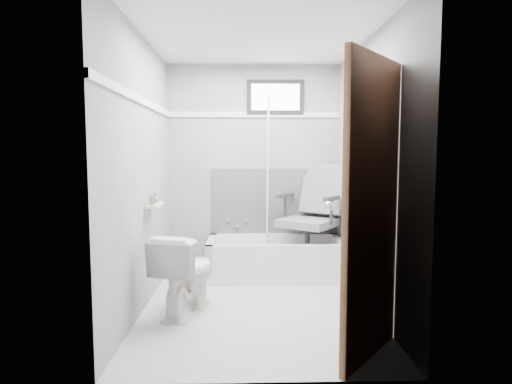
{
  "coord_description": "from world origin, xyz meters",
  "views": [
    {
      "loc": [
        -0.11,
        -3.75,
        1.37
      ],
      "look_at": [
        0.0,
        0.35,
        1.0
      ],
      "focal_mm": 30.0,
      "sensor_mm": 36.0,
      "label": 1
    }
  ],
  "objects_px": {
    "bathtub": "(275,258)",
    "toilet": "(186,273)",
    "office_chair": "(308,215)",
    "soap_bottle_b": "(155,198)",
    "soap_bottle_a": "(152,199)",
    "door": "(429,217)"
  },
  "relations": [
    {
      "from": "bathtub",
      "to": "soap_bottle_b",
      "type": "xyz_separation_m",
      "value": [
        -1.17,
        -0.71,
        0.75
      ]
    },
    {
      "from": "office_chair",
      "to": "door",
      "type": "bearing_deg",
      "value": -44.05
    },
    {
      "from": "bathtub",
      "to": "office_chair",
      "type": "distance_m",
      "value": 0.6
    },
    {
      "from": "office_chair",
      "to": "door",
      "type": "xyz_separation_m",
      "value": [
        0.39,
        -2.23,
        0.31
      ]
    },
    {
      "from": "soap_bottle_a",
      "to": "soap_bottle_b",
      "type": "bearing_deg",
      "value": 90.0
    },
    {
      "from": "office_chair",
      "to": "soap_bottle_b",
      "type": "bearing_deg",
      "value": -118.23
    },
    {
      "from": "bathtub",
      "to": "soap_bottle_b",
      "type": "bearing_deg",
      "value": -148.58
    },
    {
      "from": "bathtub",
      "to": "toilet",
      "type": "height_order",
      "value": "toilet"
    },
    {
      "from": "office_chair",
      "to": "toilet",
      "type": "distance_m",
      "value": 1.66
    },
    {
      "from": "soap_bottle_a",
      "to": "office_chair",
      "type": "bearing_deg",
      "value": 29.81
    },
    {
      "from": "soap_bottle_a",
      "to": "soap_bottle_b",
      "type": "height_order",
      "value": "soap_bottle_a"
    },
    {
      "from": "bathtub",
      "to": "office_chair",
      "type": "xyz_separation_m",
      "value": [
        0.36,
        0.02,
        0.48
      ]
    },
    {
      "from": "bathtub",
      "to": "soap_bottle_a",
      "type": "distance_m",
      "value": 1.63
    },
    {
      "from": "office_chair",
      "to": "toilet",
      "type": "relative_size",
      "value": 1.61
    },
    {
      "from": "office_chair",
      "to": "soap_bottle_a",
      "type": "bearing_deg",
      "value": -114.13
    },
    {
      "from": "soap_bottle_a",
      "to": "soap_bottle_b",
      "type": "relative_size",
      "value": 1.05
    },
    {
      "from": "bathtub",
      "to": "toilet",
      "type": "bearing_deg",
      "value": -128.54
    },
    {
      "from": "toilet",
      "to": "soap_bottle_a",
      "type": "xyz_separation_m",
      "value": [
        -0.32,
        0.21,
        0.62
      ]
    },
    {
      "from": "bathtub",
      "to": "soap_bottle_b",
      "type": "distance_m",
      "value": 1.56
    },
    {
      "from": "bathtub",
      "to": "soap_bottle_a",
      "type": "bearing_deg",
      "value": -143.85
    },
    {
      "from": "door",
      "to": "soap_bottle_a",
      "type": "height_order",
      "value": "door"
    },
    {
      "from": "bathtub",
      "to": "door",
      "type": "bearing_deg",
      "value": -71.25
    }
  ]
}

